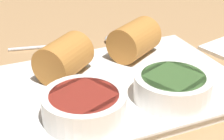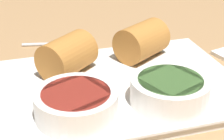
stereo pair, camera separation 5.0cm
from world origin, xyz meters
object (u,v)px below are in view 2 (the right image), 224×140
Objects in this scene: serving_plate at (112,89)px; spoon at (117,40)px; dipping_bowl_far at (76,103)px; dipping_bowl_near at (170,90)px.

serving_plate reaches higher than spoon.
serving_plate is 3.56× the size of dipping_bowl_far.
dipping_bowl_far reaches higher than spoon.
dipping_bowl_near is 10.71cm from dipping_bowl_far.
dipping_bowl_far is (5.62, 5.53, 2.36)cm from serving_plate.
dipping_bowl_near is at bearing 131.37° from serving_plate.
dipping_bowl_near is at bearing 178.75° from dipping_bowl_far.
dipping_bowl_far is at bearing 44.53° from serving_plate.
spoon is at bearing -118.02° from dipping_bowl_far.
dipping_bowl_far reaches higher than serving_plate.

